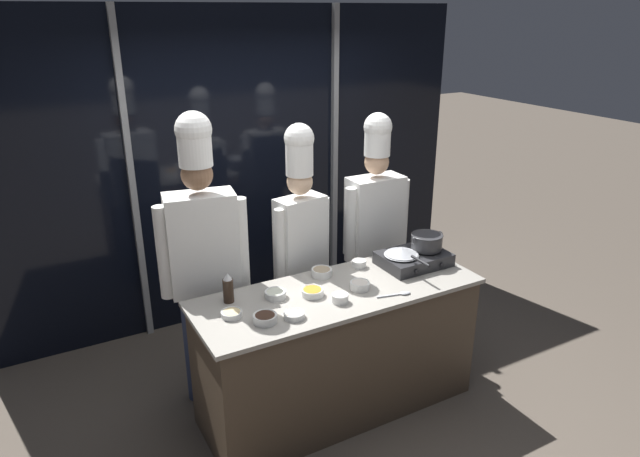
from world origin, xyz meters
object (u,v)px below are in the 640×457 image
chef_sous (301,230)px  prep_bowl_ginger (232,313)px  prep_bowl_bean_sprouts (276,294)px  chef_head (202,242)px  prep_bowl_carrots (312,292)px  frying_pan (402,252)px  squeeze_bottle_soy (228,288)px  prep_bowl_soy_glaze (265,318)px  prep_bowl_mushrooms (322,272)px  chef_line (375,216)px  prep_bowl_garlic (359,263)px  portable_stove (414,258)px  prep_bowl_chicken (294,315)px  serving_spoon_slotted (400,294)px  prep_bowl_rice (340,298)px  stock_pot (427,241)px  prep_bowl_onion (360,285)px

chef_sous → prep_bowl_ginger: bearing=26.3°
prep_bowl_bean_sprouts → chef_head: (-0.32, 0.45, 0.26)m
prep_bowl_carrots → prep_bowl_ginger: (-0.55, -0.00, -0.01)m
frying_pan → squeeze_bottle_soy: 1.26m
prep_bowl_bean_sprouts → chef_head: size_ratio=0.07×
prep_bowl_soy_glaze → chef_head: bearing=100.6°
squeeze_bottle_soy → prep_bowl_carrots: squeeze_bottle_soy is taller
prep_bowl_mushrooms → prep_bowl_ginger: 0.78m
frying_pan → prep_bowl_mushrooms: bearing=163.3°
squeeze_bottle_soy → prep_bowl_bean_sprouts: (0.28, -0.09, -0.07)m
prep_bowl_ginger → chef_line: (1.45, 0.62, 0.17)m
prep_bowl_mushrooms → chef_head: 0.84m
prep_bowl_garlic → chef_sous: 0.49m
prep_bowl_soy_glaze → chef_line: (1.30, 0.77, 0.16)m
prep_bowl_garlic → prep_bowl_bean_sprouts: bearing=-169.7°
portable_stove → squeeze_bottle_soy: 1.37m
prep_bowl_ginger → prep_bowl_soy_glaze: prep_bowl_soy_glaze is taller
squeeze_bottle_soy → prep_bowl_ginger: bearing=-105.6°
prep_bowl_carrots → prep_bowl_chicken: 0.31m
serving_spoon_slotted → chef_sous: chef_sous is taller
prep_bowl_mushrooms → chef_sous: 0.38m
prep_bowl_chicken → serving_spoon_slotted: prep_bowl_chicken is taller
prep_bowl_bean_sprouts → chef_line: 1.24m
prep_bowl_garlic → portable_stove: bearing=-23.4°
squeeze_bottle_soy → prep_bowl_garlic: size_ratio=1.89×
squeeze_bottle_soy → prep_bowl_ginger: 0.21m
prep_bowl_mushrooms → prep_bowl_rice: size_ratio=1.33×
prep_bowl_bean_sprouts → prep_bowl_soy_glaze: 0.31m
stock_pot → prep_bowl_carrots: stock_pot is taller
prep_bowl_carrots → prep_bowl_soy_glaze: (-0.40, -0.16, 0.00)m
prep_bowl_chicken → prep_bowl_ginger: (-0.32, 0.20, -0.00)m
stock_pot → serving_spoon_slotted: bearing=-145.0°
prep_bowl_bean_sprouts → prep_bowl_mushrooms: prep_bowl_mushrooms is taller
prep_bowl_rice → chef_head: size_ratio=0.05×
prep_bowl_mushrooms → prep_bowl_soy_glaze: size_ratio=1.00×
chef_line → chef_sous: bearing=5.7°
prep_bowl_soy_glaze → prep_bowl_rice: bearing=-0.5°
prep_bowl_bean_sprouts → prep_bowl_soy_glaze: (-0.18, -0.25, 0.00)m
chef_sous → squeeze_bottle_soy: bearing=17.7°
frying_pan → prep_bowl_rice: bearing=-160.9°
prep_bowl_carrots → prep_bowl_onion: prep_bowl_onion is taller
prep_bowl_mushrooms → chef_sous: (0.01, 0.33, 0.19)m
frying_pan → prep_bowl_rice: (-0.64, -0.22, -0.09)m
serving_spoon_slotted → prep_bowl_garlic: bearing=90.3°
prep_bowl_chicken → serving_spoon_slotted: size_ratio=0.55×
portable_stove → prep_bowl_chicken: size_ratio=3.79×
chef_head → frying_pan: bearing=169.3°
prep_bowl_mushrooms → prep_bowl_soy_glaze: 0.71m
chef_sous → chef_head: bearing=-9.2°
squeeze_bottle_soy → prep_bowl_rice: bearing=-29.6°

